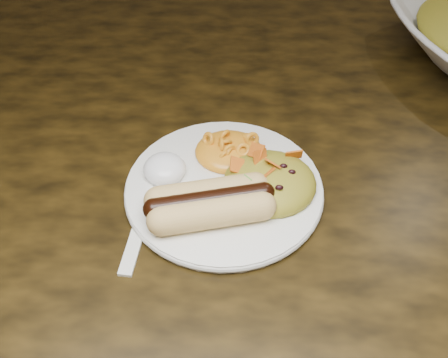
{
  "coord_description": "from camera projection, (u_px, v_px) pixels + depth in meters",
  "views": [
    {
      "loc": [
        0.04,
        -0.51,
        1.21
      ],
      "look_at": [
        0.02,
        -0.09,
        0.77
      ],
      "focal_mm": 42.0,
      "sensor_mm": 36.0,
      "label": 1
    }
  ],
  "objects": [
    {
      "name": "taco_salad",
      "position": [
        270.0,
        176.0,
        0.6
      ],
      "size": [
        0.11,
        0.1,
        0.05
      ],
      "rotation": [
        0.0,
        0.0,
        0.24
      ],
      "color": "#C18220",
      "rests_on": "plate"
    },
    {
      "name": "sour_cream",
      "position": [
        164.0,
        164.0,
        0.62
      ],
      "size": [
        0.07,
        0.07,
        0.03
      ],
      "primitive_type": "ellipsoid",
      "rotation": [
        0.0,
        0.0,
        -0.35
      ],
      "color": "white",
      "rests_on": "plate"
    },
    {
      "name": "mac_and_cheese",
      "position": [
        229.0,
        144.0,
        0.64
      ],
      "size": [
        0.09,
        0.08,
        0.03
      ],
      "primitive_type": "ellipsoid",
      "rotation": [
        0.0,
        0.0,
        -0.04
      ],
      "color": "orange",
      "rests_on": "plate"
    },
    {
      "name": "table",
      "position": [
        213.0,
        189.0,
        0.75
      ],
      "size": [
        1.6,
        0.9,
        0.75
      ],
      "color": "#36250B",
      "rests_on": "floor"
    },
    {
      "name": "plate",
      "position": [
        224.0,
        188.0,
        0.62
      ],
      "size": [
        0.27,
        0.27,
        0.01
      ],
      "primitive_type": "cylinder",
      "rotation": [
        0.0,
        0.0,
        0.16
      ],
      "color": "white",
      "rests_on": "table"
    },
    {
      "name": "fork",
      "position": [
        136.0,
        237.0,
        0.57
      ],
      "size": [
        0.04,
        0.15,
        0.0
      ],
      "primitive_type": "cube",
      "rotation": [
        0.0,
        0.0,
        -0.09
      ],
      "color": "silver",
      "rests_on": "table"
    },
    {
      "name": "hotdog",
      "position": [
        210.0,
        203.0,
        0.57
      ],
      "size": [
        0.12,
        0.09,
        0.03
      ],
      "rotation": [
        0.0,
        0.0,
        0.24
      ],
      "color": "#E1B776",
      "rests_on": "plate"
    }
  ]
}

